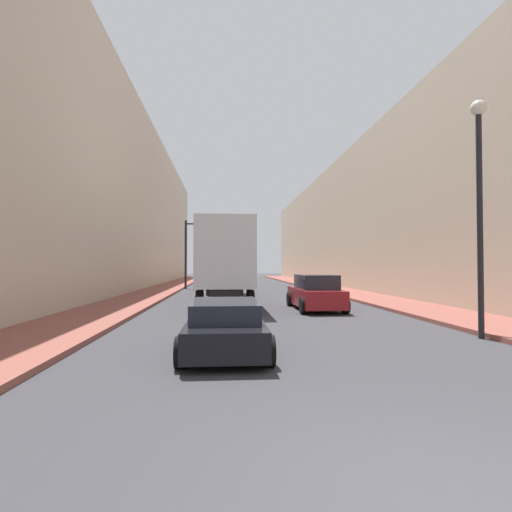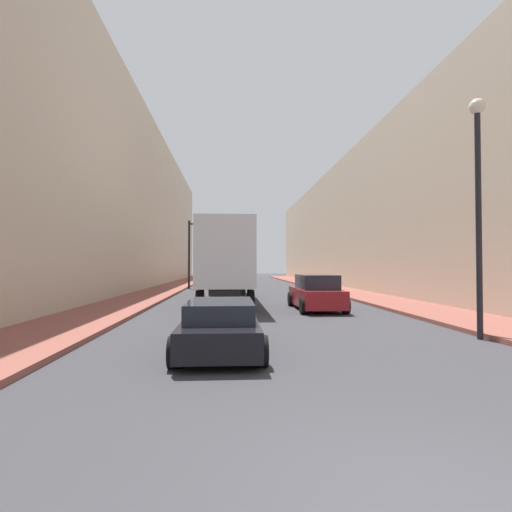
{
  "view_description": "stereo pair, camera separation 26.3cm",
  "coord_description": "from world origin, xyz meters",
  "px_view_note": "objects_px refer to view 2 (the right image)",
  "views": [
    {
      "loc": [
        -1.92,
        -3.13,
        2.06
      ],
      "look_at": [
        -0.56,
        13.83,
        2.47
      ],
      "focal_mm": 28.0,
      "sensor_mm": 36.0,
      "label": 1
    },
    {
      "loc": [
        -1.66,
        -3.15,
        2.06
      ],
      "look_at": [
        -0.56,
        13.83,
        2.47
      ],
      "focal_mm": 28.0,
      "sensor_mm": 36.0,
      "label": 2
    }
  ],
  "objects_px": {
    "semi_truck": "(227,261)",
    "sedan_car": "(220,326)",
    "suv_car": "(316,293)",
    "traffic_signal_gantry": "(204,242)",
    "street_lamp": "(478,184)"
  },
  "relations": [
    {
      "from": "semi_truck",
      "to": "sedan_car",
      "type": "bearing_deg",
      "value": -90.1
    },
    {
      "from": "suv_car",
      "to": "traffic_signal_gantry",
      "type": "xyz_separation_m",
      "value": [
        -6.36,
        17.25,
        3.4
      ]
    },
    {
      "from": "traffic_signal_gantry",
      "to": "street_lamp",
      "type": "bearing_deg",
      "value": -69.45
    },
    {
      "from": "semi_truck",
      "to": "traffic_signal_gantry",
      "type": "distance_m",
      "value": 12.99
    },
    {
      "from": "semi_truck",
      "to": "traffic_signal_gantry",
      "type": "relative_size",
      "value": 2.34
    },
    {
      "from": "suv_car",
      "to": "traffic_signal_gantry",
      "type": "distance_m",
      "value": 18.7
    },
    {
      "from": "sedan_car",
      "to": "traffic_signal_gantry",
      "type": "relative_size",
      "value": 0.76
    },
    {
      "from": "semi_truck",
      "to": "street_lamp",
      "type": "height_order",
      "value": "street_lamp"
    },
    {
      "from": "sedan_car",
      "to": "street_lamp",
      "type": "xyz_separation_m",
      "value": [
        7.2,
        0.99,
        3.76
      ]
    },
    {
      "from": "semi_truck",
      "to": "suv_car",
      "type": "relative_size",
      "value": 2.98
    },
    {
      "from": "semi_truck",
      "to": "street_lamp",
      "type": "relative_size",
      "value": 2.09
    },
    {
      "from": "semi_truck",
      "to": "sedan_car",
      "type": "relative_size",
      "value": 3.09
    },
    {
      "from": "suv_car",
      "to": "street_lamp",
      "type": "distance_m",
      "value": 8.97
    },
    {
      "from": "street_lamp",
      "to": "suv_car",
      "type": "bearing_deg",
      "value": 111.24
    },
    {
      "from": "sedan_car",
      "to": "suv_car",
      "type": "height_order",
      "value": "suv_car"
    }
  ]
}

